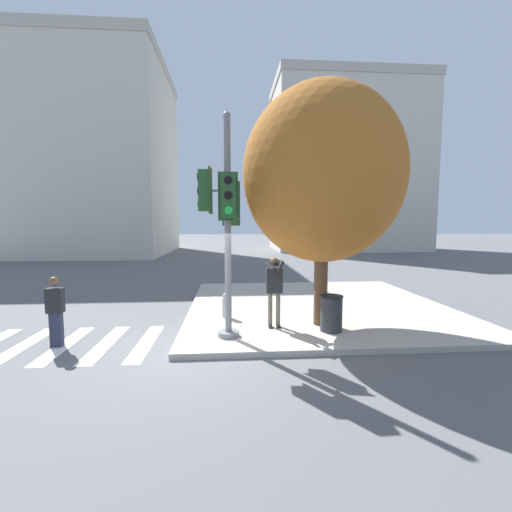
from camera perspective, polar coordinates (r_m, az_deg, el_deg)
name	(u,v)px	position (r m, az deg, el deg)	size (l,w,h in m)	color
ground_plane	(196,351)	(7.69, -9.89, -15.34)	(160.00, 160.00, 0.00)	#5B5B5E
sidewalk_corner	(316,306)	(11.33, 10.00, -8.17)	(8.00, 8.00, 0.14)	#ADA89E
traffic_signal_pole	(224,216)	(7.68, -5.33, 6.71)	(0.95, 1.32, 4.99)	slate
person_photographer	(274,285)	(8.53, 3.07, -4.91)	(0.50, 0.53, 1.74)	black
pedestrian_distant	(55,310)	(8.78, -30.44, -7.76)	(0.34, 0.20, 1.56)	#282D42
street_tree	(323,174)	(8.83, 11.06, 13.20)	(3.96, 3.96, 5.98)	brown
fire_hydrant	(226,305)	(9.52, -5.00, -8.19)	(0.21, 0.27, 0.69)	#99999E
trash_bin	(331,313)	(8.51, 12.44, -9.30)	(0.54, 0.54, 0.86)	#2D2D33
building_left	(95,159)	(34.92, -25.24, 14.36)	(12.85, 13.43, 16.85)	beige
building_right	(346,167)	(37.61, 14.84, 14.08)	(15.10, 8.63, 16.94)	beige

